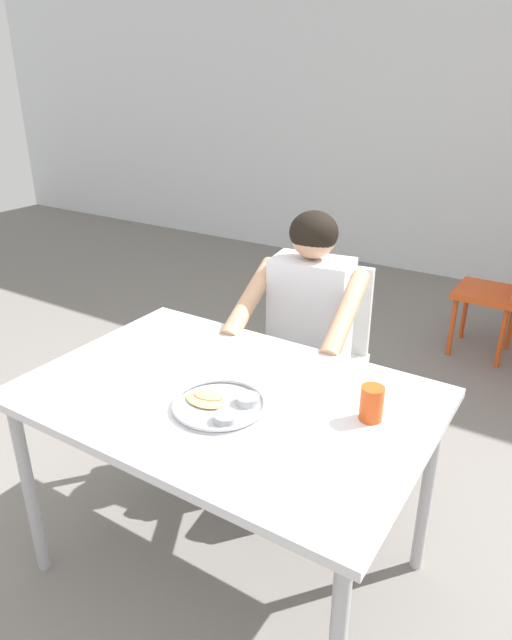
% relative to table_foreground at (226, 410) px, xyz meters
% --- Properties ---
extents(ground_plane, '(12.00, 12.00, 0.05)m').
position_rel_table_foreground_xyz_m(ground_plane, '(0.07, -0.05, -0.71)').
color(ground_plane, slate).
extents(table_foreground, '(1.29, 0.87, 0.76)m').
position_rel_table_foreground_xyz_m(table_foreground, '(0.00, 0.00, 0.00)').
color(table_foreground, silver).
rests_on(table_foreground, ground).
extents(thali_tray, '(0.29, 0.29, 0.03)m').
position_rel_table_foreground_xyz_m(thali_tray, '(0.04, -0.08, 0.08)').
color(thali_tray, '#B7BABF').
rests_on(thali_tray, table_foreground).
extents(drinking_cup, '(0.07, 0.07, 0.11)m').
position_rel_table_foreground_xyz_m(drinking_cup, '(0.45, 0.11, 0.13)').
color(drinking_cup, '#D84C19').
rests_on(drinking_cup, table_foreground).
extents(chair_foreground, '(0.49, 0.48, 0.89)m').
position_rel_table_foreground_xyz_m(chair_foreground, '(-0.11, 0.91, -0.18)').
color(chair_foreground, silver).
rests_on(chair_foreground, ground).
extents(diner_foreground, '(0.55, 0.59, 1.18)m').
position_rel_table_foreground_xyz_m(diner_foreground, '(-0.08, 0.69, 0.02)').
color(diner_foreground, black).
rests_on(diner_foreground, ground).
extents(chair_red_left, '(0.39, 0.40, 0.82)m').
position_rel_table_foreground_xyz_m(chair_red_left, '(0.45, 2.34, -0.21)').
color(chair_red_left, '#D24B1A').
rests_on(chair_red_left, ground).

